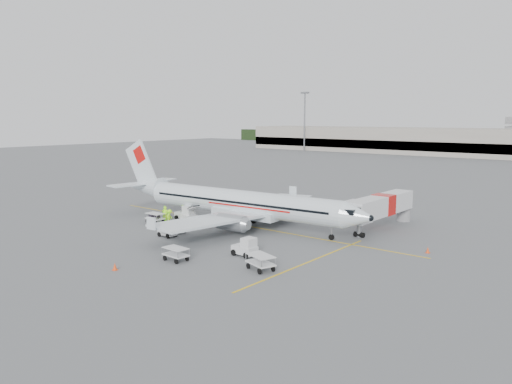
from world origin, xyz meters
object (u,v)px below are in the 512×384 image
aircraft (241,186)px  belt_loader (189,210)px  jet_bridge (383,212)px  tug_mid (167,230)px  tug_aft (185,212)px  tug_fore (245,246)px

aircraft → belt_loader: 8.08m
jet_bridge → tug_mid: jet_bridge is taller
tug_aft → belt_loader: bearing=-7.7°
jet_bridge → tug_mid: 24.39m
jet_bridge → belt_loader: jet_bridge is taller
aircraft → tug_aft: 8.96m
belt_loader → tug_aft: belt_loader is taller
aircraft → tug_aft: aircraft is taller
tug_aft → tug_mid: bearing=-62.7°
tug_fore → tug_mid: 11.31m
aircraft → jet_bridge: (13.50, 9.16, -2.80)m
aircraft → tug_fore: 13.35m
tug_fore → tug_mid: size_ratio=1.16×
belt_loader → tug_mid: size_ratio=2.44×
belt_loader → tug_aft: 0.90m
belt_loader → tug_mid: bearing=-45.4°
belt_loader → tug_aft: (-0.80, 0.00, -0.40)m
aircraft → jet_bridge: size_ratio=2.30×
aircraft → tug_aft: size_ratio=14.65×
belt_loader → tug_fore: (15.67, -7.88, -0.43)m
aircraft → tug_fore: bearing=-51.9°
aircraft → tug_mid: 10.21m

